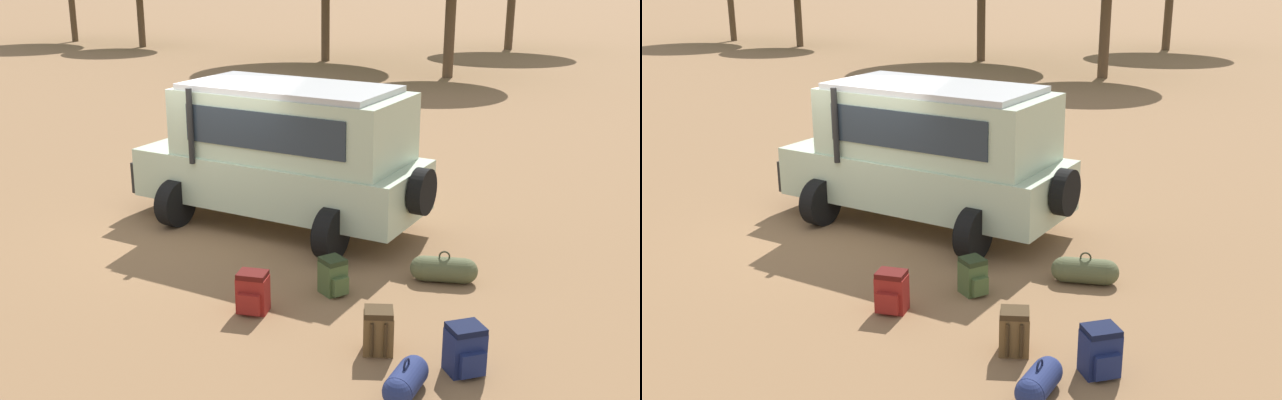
% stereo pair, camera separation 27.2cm
% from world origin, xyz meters
% --- Properties ---
extents(ground_plane, '(320.00, 320.00, 0.00)m').
position_xyz_m(ground_plane, '(0.00, 0.00, 0.00)').
color(ground_plane, olive).
extents(safari_vehicle, '(5.44, 3.67, 2.44)m').
position_xyz_m(safari_vehicle, '(1.10, 0.55, 1.29)').
color(safari_vehicle, '#B2C6A8').
rests_on(safari_vehicle, ground_plane).
extents(backpack_beside_front_wheel, '(0.41, 0.41, 0.55)m').
position_xyz_m(backpack_beside_front_wheel, '(1.42, -2.83, 0.27)').
color(backpack_beside_front_wheel, maroon).
rests_on(backpack_beside_front_wheel, ground_plane).
extents(backpack_cluster_center, '(0.49, 0.51, 0.57)m').
position_xyz_m(backpack_cluster_center, '(4.13, -3.86, 0.28)').
color(backpack_cluster_center, navy).
rests_on(backpack_cluster_center, ground_plane).
extents(backpack_near_rear_wheel, '(0.46, 0.46, 0.51)m').
position_xyz_m(backpack_near_rear_wheel, '(2.36, -2.08, 0.25)').
color(backpack_near_rear_wheel, '#42562D').
rests_on(backpack_near_rear_wheel, ground_plane).
extents(backpack_outermost, '(0.38, 0.43, 0.55)m').
position_xyz_m(backpack_outermost, '(3.14, -3.58, 0.27)').
color(backpack_outermost, brown).
rests_on(backpack_outermost, ground_plane).
extents(duffel_bag_low_black_case, '(0.46, 0.79, 0.43)m').
position_xyz_m(duffel_bag_low_black_case, '(3.52, -4.44, 0.17)').
color(duffel_bag_low_black_case, navy).
rests_on(duffel_bag_low_black_case, ground_plane).
extents(duffel_bag_soft_canvas, '(0.96, 0.37, 0.47)m').
position_xyz_m(duffel_bag_soft_canvas, '(3.85, -1.41, 0.18)').
color(duffel_bag_soft_canvas, '#4C5133').
rests_on(duffel_bag_soft_canvas, ground_plane).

